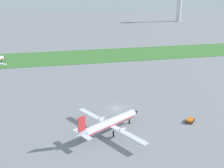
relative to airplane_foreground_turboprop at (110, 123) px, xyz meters
name	(u,v)px	position (x,y,z in m)	size (l,w,h in m)	color
ground_plane	(116,108)	(4.64, 12.84, -2.51)	(600.00, 600.00, 0.00)	gray
grass_taxiway_strip	(88,56)	(4.64, 74.48, -2.47)	(360.00, 28.00, 0.08)	#3D7533
airplane_foreground_turboprop	(110,123)	(0.00, 0.00, 0.00)	(17.93, 20.57, 6.86)	silver
baggage_cart_near_gate	(190,120)	(21.16, 0.87, -1.94)	(2.90, 2.93, 0.90)	orange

